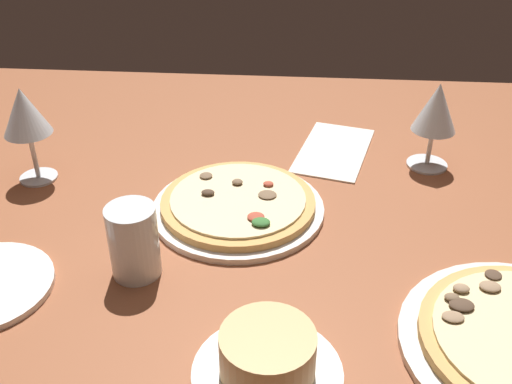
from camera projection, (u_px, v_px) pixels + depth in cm
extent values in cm
cube|color=brown|center=(273.00, 216.00, 95.08)|extent=(150.00, 110.00, 4.00)
cylinder|color=silver|center=(238.00, 209.00, 92.28)|extent=(26.49, 26.49, 1.00)
cylinder|color=tan|center=(238.00, 203.00, 91.69)|extent=(23.75, 23.75, 1.20)
cylinder|color=beige|center=(238.00, 198.00, 91.26)|extent=(20.78, 20.78, 0.40)
ellipsoid|color=#AD4733|center=(256.00, 217.00, 86.23)|extent=(2.52, 2.36, 0.57)
ellipsoid|color=brown|center=(237.00, 182.00, 94.28)|extent=(1.70, 1.56, 0.73)
ellipsoid|color=#AD4733|center=(268.00, 184.00, 93.93)|extent=(1.62, 1.45, 0.59)
ellipsoid|color=brown|center=(267.00, 195.00, 91.41)|extent=(2.83, 2.62, 0.42)
ellipsoid|color=#387033|center=(261.00, 222.00, 84.89)|extent=(2.66, 2.23, 0.79)
ellipsoid|color=brown|center=(206.00, 176.00, 96.17)|extent=(2.07, 2.07, 0.50)
ellipsoid|color=#4C3828|center=(208.00, 192.00, 91.63)|extent=(2.03, 1.51, 0.74)
ellipsoid|color=brown|center=(452.00, 297.00, 71.67)|extent=(1.82, 1.47, 0.73)
ellipsoid|color=#4C3828|center=(462.00, 305.00, 70.64)|extent=(2.98, 2.35, 0.64)
ellipsoid|color=#4C3828|center=(493.00, 275.00, 75.48)|extent=(2.12, 2.05, 0.41)
ellipsoid|color=#937556|center=(461.00, 288.00, 73.05)|extent=(2.01, 1.63, 0.73)
ellipsoid|color=#937556|center=(490.00, 286.00, 73.39)|extent=(2.63, 2.11, 0.66)
ellipsoid|color=#937556|center=(453.00, 317.00, 69.04)|extent=(2.59, 1.96, 0.53)
cylinder|color=silver|center=(267.00, 373.00, 65.15)|extent=(16.61, 16.61, 0.80)
cylinder|color=tan|center=(268.00, 354.00, 63.51)|extent=(10.40, 10.40, 5.35)
cylinder|color=silver|center=(427.00, 164.00, 104.62)|extent=(7.02, 7.02, 0.40)
cylinder|color=silver|center=(430.00, 147.00, 102.77)|extent=(0.80, 0.80, 6.54)
cone|color=silver|center=(437.00, 107.00, 98.81)|extent=(7.44, 7.44, 8.29)
cone|color=#5B0F19|center=(435.00, 119.00, 99.98)|extent=(3.16, 3.16, 3.91)
cylinder|color=silver|center=(39.00, 177.00, 100.88)|extent=(6.23, 6.23, 0.40)
cylinder|color=silver|center=(34.00, 155.00, 98.60)|extent=(0.80, 0.80, 8.15)
cone|color=silver|center=(24.00, 111.00, 94.37)|extent=(7.69, 7.69, 7.72)
cone|color=maroon|center=(27.00, 125.00, 95.70)|extent=(2.43, 2.43, 2.72)
cylinder|color=silver|center=(134.00, 241.00, 77.61)|extent=(6.57, 6.57, 10.15)
cylinder|color=silver|center=(135.00, 252.00, 78.53)|extent=(6.04, 6.04, 6.71)
cube|color=silver|center=(334.00, 150.00, 109.08)|extent=(16.23, 22.87, 0.30)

